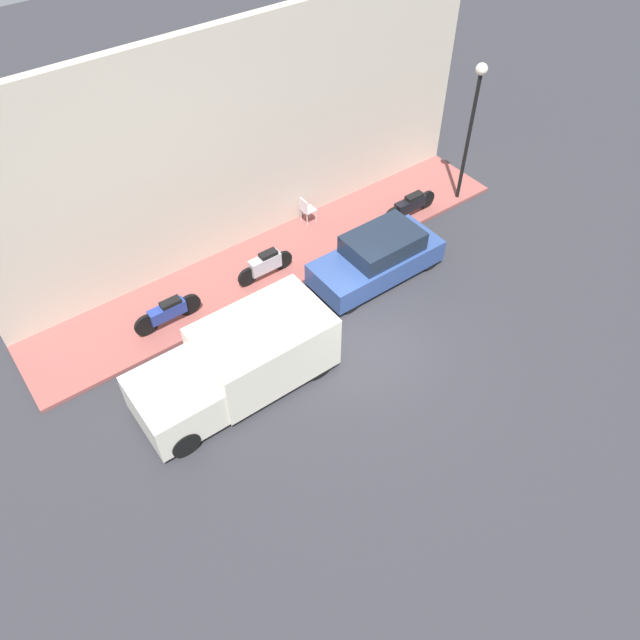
{
  "coord_description": "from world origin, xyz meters",
  "views": [
    {
      "loc": [
        -8.1,
        7.58,
        12.71
      ],
      "look_at": [
        1.06,
        0.83,
        0.6
      ],
      "focal_mm": 35.0,
      "sensor_mm": 36.0,
      "label": 1
    }
  ],
  "objects_px": {
    "motorcycle_black": "(410,205)",
    "parked_car": "(378,257)",
    "cafe_chair": "(306,209)",
    "delivery_van": "(237,363)",
    "motorcycle_blue": "(168,312)",
    "scooter_silver": "(265,264)",
    "streetlamp": "(474,111)"
  },
  "relations": [
    {
      "from": "delivery_van",
      "to": "motorcycle_blue",
      "type": "relative_size",
      "value": 2.57
    },
    {
      "from": "motorcycle_blue",
      "to": "motorcycle_black",
      "type": "bearing_deg",
      "value": -91.91
    },
    {
      "from": "motorcycle_black",
      "to": "scooter_silver",
      "type": "height_order",
      "value": "scooter_silver"
    },
    {
      "from": "delivery_van",
      "to": "cafe_chair",
      "type": "distance_m",
      "value": 6.74
    },
    {
      "from": "scooter_silver",
      "to": "motorcycle_black",
      "type": "bearing_deg",
      "value": -93.45
    },
    {
      "from": "parked_car",
      "to": "delivery_van",
      "type": "distance_m",
      "value": 5.59
    },
    {
      "from": "motorcycle_black",
      "to": "streetlamp",
      "type": "xyz_separation_m",
      "value": [
        -0.19,
        -2.04,
        2.7
      ]
    },
    {
      "from": "motorcycle_black",
      "to": "cafe_chair",
      "type": "distance_m",
      "value": 3.39
    },
    {
      "from": "scooter_silver",
      "to": "cafe_chair",
      "type": "relative_size",
      "value": 1.97
    },
    {
      "from": "streetlamp",
      "to": "cafe_chair",
      "type": "relative_size",
      "value": 4.95
    },
    {
      "from": "delivery_van",
      "to": "scooter_silver",
      "type": "height_order",
      "value": "delivery_van"
    },
    {
      "from": "cafe_chair",
      "to": "delivery_van",
      "type": "bearing_deg",
      "value": 129.97
    },
    {
      "from": "motorcycle_black",
      "to": "cafe_chair",
      "type": "xyz_separation_m",
      "value": [
        1.69,
        2.93,
        0.12
      ]
    },
    {
      "from": "cafe_chair",
      "to": "motorcycle_blue",
      "type": "bearing_deg",
      "value": 104.03
    },
    {
      "from": "scooter_silver",
      "to": "delivery_van",
      "type": "bearing_deg",
      "value": 137.53
    },
    {
      "from": "delivery_van",
      "to": "motorcycle_black",
      "type": "bearing_deg",
      "value": -71.97
    },
    {
      "from": "delivery_van",
      "to": "motorcycle_black",
      "type": "distance_m",
      "value": 8.52
    },
    {
      "from": "parked_car",
      "to": "scooter_silver",
      "type": "xyz_separation_m",
      "value": [
        1.81,
        2.76,
        -0.12
      ]
    },
    {
      "from": "motorcycle_blue",
      "to": "scooter_silver",
      "type": "distance_m",
      "value": 3.18
    },
    {
      "from": "delivery_van",
      "to": "streetlamp",
      "type": "distance_m",
      "value": 10.68
    },
    {
      "from": "parked_car",
      "to": "motorcycle_blue",
      "type": "xyz_separation_m",
      "value": [
        1.77,
        5.93,
        -0.14
      ]
    },
    {
      "from": "motorcycle_black",
      "to": "parked_car",
      "type": "bearing_deg",
      "value": 119.41
    },
    {
      "from": "delivery_van",
      "to": "cafe_chair",
      "type": "xyz_separation_m",
      "value": [
        4.33,
        -5.16,
        -0.27
      ]
    },
    {
      "from": "motorcycle_blue",
      "to": "parked_car",
      "type": "bearing_deg",
      "value": -106.59
    },
    {
      "from": "motorcycle_black",
      "to": "cafe_chair",
      "type": "height_order",
      "value": "cafe_chair"
    },
    {
      "from": "streetlamp",
      "to": "parked_car",
      "type": "bearing_deg",
      "value": 105.49
    },
    {
      "from": "delivery_van",
      "to": "motorcycle_blue",
      "type": "height_order",
      "value": "delivery_van"
    },
    {
      "from": "cafe_chair",
      "to": "streetlamp",
      "type": "bearing_deg",
      "value": -110.73
    },
    {
      "from": "motorcycle_blue",
      "to": "cafe_chair",
      "type": "distance_m",
      "value": 5.8
    },
    {
      "from": "motorcycle_black",
      "to": "delivery_van",
      "type": "bearing_deg",
      "value": 108.03
    },
    {
      "from": "motorcycle_black",
      "to": "scooter_silver",
      "type": "xyz_separation_m",
      "value": [
        0.32,
        5.39,
        0.03
      ]
    },
    {
      "from": "motorcycle_black",
      "to": "motorcycle_blue",
      "type": "bearing_deg",
      "value": 88.09
    }
  ]
}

